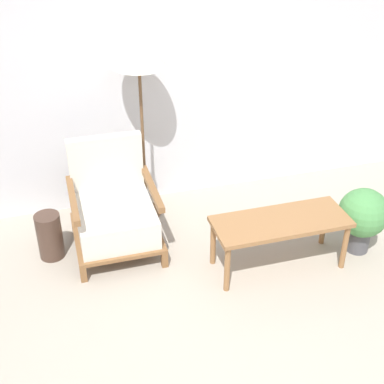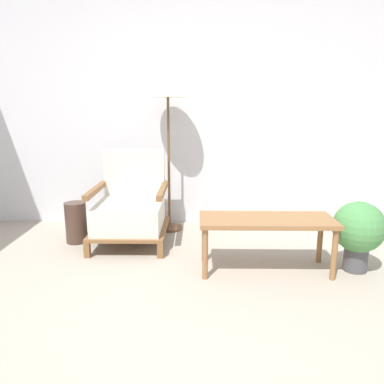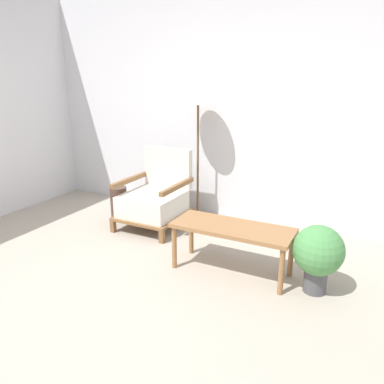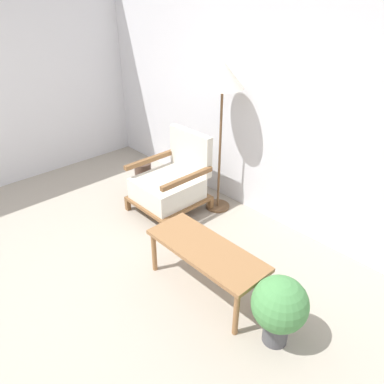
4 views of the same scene
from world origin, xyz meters
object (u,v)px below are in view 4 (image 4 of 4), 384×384
Objects in this scene: coffee_table at (206,253)px; potted_plant at (279,307)px; vase at (143,178)px; armchair at (171,183)px; floor_lamp at (223,82)px.

potted_plant is at bearing 0.17° from coffee_table.
armchair is at bearing 0.57° from vase.
floor_lamp is (0.34, 0.40, 1.10)m from armchair.
floor_lamp is at bearing 146.67° from potted_plant.
armchair is 1.33m from coffee_table.
potted_plant is (1.90, -0.62, 0.01)m from armchair.
vase is at bearing -154.74° from floor_lamp.
vase is (-0.87, -0.41, -1.24)m from floor_lamp.
floor_lamp reaches higher than potted_plant.
coffee_table is (1.18, -0.62, 0.05)m from armchair.
vase is at bearing -179.43° from armchair.
coffee_table is at bearing -50.75° from floor_lamp.
armchair is 2.21× the size of vase.
armchair is 2.00m from potted_plant.
coffee_table is 1.86× the size of potted_plant.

